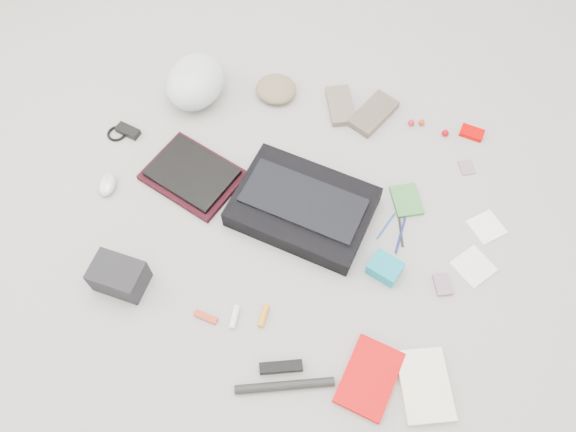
% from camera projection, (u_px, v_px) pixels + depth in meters
% --- Properties ---
extents(ground_plane, '(4.00, 4.00, 0.00)m').
position_uv_depth(ground_plane, '(288.00, 223.00, 2.08)').
color(ground_plane, gray).
extents(messenger_bag, '(0.55, 0.44, 0.08)m').
position_uv_depth(messenger_bag, '(303.00, 207.00, 2.06)').
color(messenger_bag, black).
rests_on(messenger_bag, ground_plane).
extents(bag_flap, '(0.47, 0.28, 0.01)m').
position_uv_depth(bag_flap, '(303.00, 201.00, 2.02)').
color(bag_flap, black).
rests_on(bag_flap, messenger_bag).
extents(laptop_sleeve, '(0.42, 0.37, 0.02)m').
position_uv_depth(laptop_sleeve, '(193.00, 176.00, 2.16)').
color(laptop_sleeve, black).
rests_on(laptop_sleeve, ground_plane).
extents(laptop, '(0.37, 0.32, 0.02)m').
position_uv_depth(laptop, '(192.00, 173.00, 2.14)').
color(laptop, black).
rests_on(laptop, laptop_sleeve).
extents(bike_helmet, '(0.26, 0.31, 0.17)m').
position_uv_depth(bike_helmet, '(195.00, 81.00, 2.30)').
color(bike_helmet, silver).
rests_on(bike_helmet, ground_plane).
extents(beanie, '(0.21, 0.20, 0.06)m').
position_uv_depth(beanie, '(276.00, 89.00, 2.35)').
color(beanie, '#826C51').
rests_on(beanie, ground_plane).
extents(mitten_left, '(0.16, 0.22, 0.03)m').
position_uv_depth(mitten_left, '(340.00, 106.00, 2.33)').
color(mitten_left, '#746757').
rests_on(mitten_left, ground_plane).
extents(mitten_right, '(0.20, 0.24, 0.03)m').
position_uv_depth(mitten_right, '(373.00, 114.00, 2.31)').
color(mitten_right, brown).
rests_on(mitten_right, ground_plane).
extents(power_brick, '(0.11, 0.07, 0.03)m').
position_uv_depth(power_brick, '(128.00, 131.00, 2.27)').
color(power_brick, black).
rests_on(power_brick, ground_plane).
extents(cable_coil, '(0.08, 0.08, 0.01)m').
position_uv_depth(cable_coil, '(117.00, 134.00, 2.27)').
color(cable_coil, black).
rests_on(cable_coil, ground_plane).
extents(mouse, '(0.08, 0.11, 0.04)m').
position_uv_depth(mouse, '(107.00, 184.00, 2.14)').
color(mouse, silver).
rests_on(mouse, ground_plane).
extents(camera_bag, '(0.19, 0.14, 0.11)m').
position_uv_depth(camera_bag, '(119.00, 276.00, 1.91)').
color(camera_bag, black).
rests_on(camera_bag, ground_plane).
extents(multitool, '(0.09, 0.04, 0.01)m').
position_uv_depth(multitool, '(206.00, 317.00, 1.90)').
color(multitool, '#B2351A').
rests_on(multitool, ground_plane).
extents(toiletry_tube_white, '(0.03, 0.08, 0.02)m').
position_uv_depth(toiletry_tube_white, '(234.00, 317.00, 1.89)').
color(toiletry_tube_white, silver).
rests_on(toiletry_tube_white, ground_plane).
extents(toiletry_tube_orange, '(0.02, 0.08, 0.02)m').
position_uv_depth(toiletry_tube_orange, '(264.00, 316.00, 1.89)').
color(toiletry_tube_orange, orange).
rests_on(toiletry_tube_orange, ground_plane).
extents(u_lock, '(0.14, 0.08, 0.03)m').
position_uv_depth(u_lock, '(281.00, 367.00, 1.81)').
color(u_lock, black).
rests_on(u_lock, ground_plane).
extents(bike_pump, '(0.31, 0.13, 0.03)m').
position_uv_depth(bike_pump, '(285.00, 386.00, 1.78)').
color(bike_pump, black).
rests_on(bike_pump, ground_plane).
extents(book_red, '(0.21, 0.27, 0.02)m').
position_uv_depth(book_red, '(369.00, 378.00, 1.79)').
color(book_red, '#EF0709').
rests_on(book_red, ground_plane).
extents(book_white, '(0.22, 0.27, 0.02)m').
position_uv_depth(book_white, '(425.00, 386.00, 1.78)').
color(book_white, silver).
rests_on(book_white, ground_plane).
extents(notepad, '(0.14, 0.16, 0.02)m').
position_uv_depth(notepad, '(406.00, 200.00, 2.12)').
color(notepad, '#3A7A3C').
rests_on(notepad, ground_plane).
extents(pen_blue, '(0.05, 0.12, 0.01)m').
position_uv_depth(pen_blue, '(386.00, 226.00, 2.07)').
color(pen_blue, '#21459C').
rests_on(pen_blue, ground_plane).
extents(pen_black, '(0.04, 0.14, 0.01)m').
position_uv_depth(pen_black, '(401.00, 229.00, 2.06)').
color(pen_black, black).
rests_on(pen_black, ground_plane).
extents(pen_navy, '(0.02, 0.16, 0.01)m').
position_uv_depth(pen_navy, '(401.00, 234.00, 2.05)').
color(pen_navy, navy).
rests_on(pen_navy, ground_plane).
extents(accordion_wallet, '(0.13, 0.12, 0.05)m').
position_uv_depth(accordion_wallet, '(385.00, 268.00, 1.96)').
color(accordion_wallet, '#0991A9').
rests_on(accordion_wallet, ground_plane).
extents(card_deck, '(0.08, 0.09, 0.01)m').
position_uv_depth(card_deck, '(443.00, 285.00, 1.95)').
color(card_deck, gray).
rests_on(card_deck, ground_plane).
extents(napkin_top, '(0.16, 0.16, 0.01)m').
position_uv_depth(napkin_top, '(487.00, 227.00, 2.07)').
color(napkin_top, white).
rests_on(napkin_top, ground_plane).
extents(napkin_bottom, '(0.17, 0.17, 0.01)m').
position_uv_depth(napkin_bottom, '(474.00, 266.00, 1.99)').
color(napkin_bottom, white).
rests_on(napkin_bottom, ground_plane).
extents(lollipop_a, '(0.03, 0.03, 0.03)m').
position_uv_depth(lollipop_a, '(411.00, 123.00, 2.29)').
color(lollipop_a, red).
rests_on(lollipop_a, ground_plane).
extents(lollipop_b, '(0.03, 0.03, 0.03)m').
position_uv_depth(lollipop_b, '(422.00, 122.00, 2.29)').
color(lollipop_b, red).
rests_on(lollipop_b, ground_plane).
extents(lollipop_c, '(0.03, 0.03, 0.03)m').
position_uv_depth(lollipop_c, '(445.00, 133.00, 2.26)').
color(lollipop_c, '#B5000B').
rests_on(lollipop_c, ground_plane).
extents(altoids_tin, '(0.10, 0.07, 0.02)m').
position_uv_depth(altoids_tin, '(472.00, 133.00, 2.27)').
color(altoids_tin, '#D10100').
rests_on(altoids_tin, ground_plane).
extents(stamp_sheet, '(0.08, 0.08, 0.00)m').
position_uv_depth(stamp_sheet, '(467.00, 168.00, 2.19)').
color(stamp_sheet, gray).
rests_on(stamp_sheet, ground_plane).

